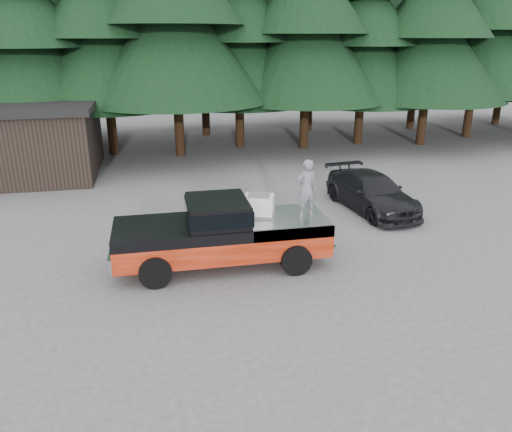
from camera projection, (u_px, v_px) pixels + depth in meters
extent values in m
plane|color=#48484B|center=(252.00, 272.00, 13.59)|extent=(120.00, 120.00, 0.00)
cube|color=black|center=(217.00, 210.00, 13.46)|extent=(1.66, 1.90, 0.59)
cube|color=silver|center=(259.00, 206.00, 13.87)|extent=(0.96, 0.87, 0.54)
imported|color=slate|center=(306.00, 188.00, 13.59)|extent=(0.65, 0.49, 1.62)
imported|color=black|center=(372.00, 192.00, 18.22)|extent=(2.48, 4.80, 1.33)
cube|color=black|center=(3.00, 143.00, 22.39)|extent=(8.00, 6.00, 3.00)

